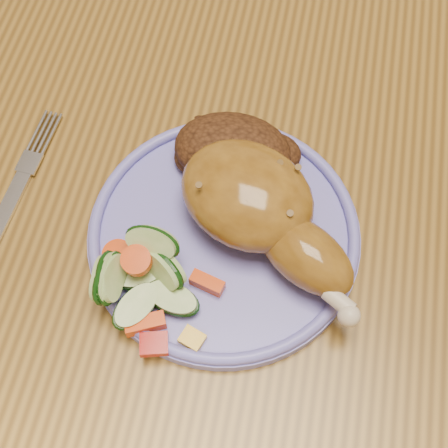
% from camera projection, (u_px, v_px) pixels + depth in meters
% --- Properties ---
extents(ground, '(4.00, 4.00, 0.00)m').
position_uv_depth(ground, '(272.00, 370.00, 1.24)').
color(ground, brown).
rests_on(ground, ground).
extents(dining_table, '(0.90, 1.40, 0.75)m').
position_uv_depth(dining_table, '(316.00, 212.00, 0.64)').
color(dining_table, olive).
rests_on(dining_table, ground).
extents(plate, '(0.23, 0.23, 0.01)m').
position_uv_depth(plate, '(224.00, 235.00, 0.53)').
color(plate, '#726FD8').
rests_on(plate, dining_table).
extents(plate_rim, '(0.23, 0.23, 0.01)m').
position_uv_depth(plate_rim, '(224.00, 229.00, 0.52)').
color(plate_rim, '#726FD8').
rests_on(plate_rim, plate).
extents(chicken_leg, '(0.18, 0.16, 0.06)m').
position_uv_depth(chicken_leg, '(261.00, 209.00, 0.50)').
color(chicken_leg, '#91631E').
rests_on(chicken_leg, plate).
extents(rice_pilaf, '(0.11, 0.08, 0.05)m').
position_uv_depth(rice_pilaf, '(235.00, 151.00, 0.54)').
color(rice_pilaf, '#442511').
rests_on(rice_pilaf, plate).
extents(vegetable_pile, '(0.11, 0.11, 0.05)m').
position_uv_depth(vegetable_pile, '(141.00, 279.00, 0.49)').
color(vegetable_pile, '#A50A05').
rests_on(vegetable_pile, plate).
extents(fork, '(0.03, 0.17, 0.00)m').
position_uv_depth(fork, '(9.00, 204.00, 0.55)').
color(fork, silver).
rests_on(fork, dining_table).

